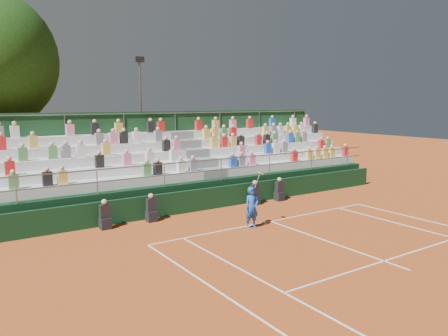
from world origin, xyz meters
TOP-DOWN VIEW (x-y plane):
  - ground at (0.00, 0.00)m, footprint 90.00×90.00m
  - courtside_wall at (0.00, 3.20)m, footprint 20.00×0.15m
  - line_officials at (-1.52, 2.75)m, footprint 9.30×0.40m
  - grandstand at (0.02, 6.44)m, footprint 20.00×5.20m
  - tennis_player at (-1.25, -0.34)m, footprint 0.85×0.45m
  - floodlight_mast at (0.07, 13.44)m, footprint 0.60×0.25m

SIDE VIEW (x-z plane):
  - ground at x=0.00m, z-range 0.00..0.00m
  - line_officials at x=-1.52m, z-range -0.12..1.07m
  - courtside_wall at x=0.00m, z-range 0.00..1.00m
  - tennis_player at x=-1.25m, z-range -0.28..1.94m
  - grandstand at x=0.02m, z-range -1.12..3.28m
  - floodlight_mast at x=0.07m, z-range 0.67..8.46m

